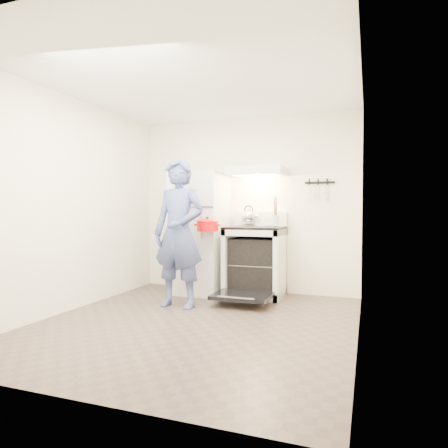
{
  "coord_description": "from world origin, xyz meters",
  "views": [
    {
      "loc": [
        1.67,
        -3.77,
        1.18
      ],
      "look_at": [
        -0.05,
        1.0,
        1.0
      ],
      "focal_mm": 32.0,
      "sensor_mm": 36.0,
      "label": 1
    }
  ],
  "objects_px": {
    "person": "(179,233)",
    "stove_body": "(255,263)",
    "tea_kettle": "(249,216)",
    "dutch_oven": "(207,226)",
    "refrigerator": "(200,233)"
  },
  "relations": [
    {
      "from": "stove_body",
      "to": "dutch_oven",
      "type": "relative_size",
      "value": 2.69
    },
    {
      "from": "person",
      "to": "refrigerator",
      "type": "bearing_deg",
      "value": 98.9
    },
    {
      "from": "person",
      "to": "stove_body",
      "type": "bearing_deg",
      "value": 53.93
    },
    {
      "from": "tea_kettle",
      "to": "person",
      "type": "relative_size",
      "value": 0.16
    },
    {
      "from": "refrigerator",
      "to": "tea_kettle",
      "type": "relative_size",
      "value": 5.8
    },
    {
      "from": "person",
      "to": "tea_kettle",
      "type": "bearing_deg",
      "value": 66.06
    },
    {
      "from": "tea_kettle",
      "to": "dutch_oven",
      "type": "bearing_deg",
      "value": -114.56
    },
    {
      "from": "stove_body",
      "to": "refrigerator",
      "type": "bearing_deg",
      "value": -178.23
    },
    {
      "from": "refrigerator",
      "to": "person",
      "type": "distance_m",
      "value": 0.88
    },
    {
      "from": "refrigerator",
      "to": "dutch_oven",
      "type": "distance_m",
      "value": 0.59
    },
    {
      "from": "stove_body",
      "to": "person",
      "type": "relative_size",
      "value": 0.51
    },
    {
      "from": "refrigerator",
      "to": "person",
      "type": "height_order",
      "value": "person"
    },
    {
      "from": "stove_body",
      "to": "dutch_oven",
      "type": "distance_m",
      "value": 0.87
    },
    {
      "from": "refrigerator",
      "to": "stove_body",
      "type": "height_order",
      "value": "refrigerator"
    },
    {
      "from": "person",
      "to": "dutch_oven",
      "type": "bearing_deg",
      "value": 62.86
    }
  ]
}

